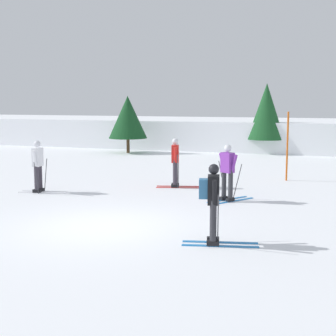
{
  "coord_description": "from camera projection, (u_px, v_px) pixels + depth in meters",
  "views": [
    {
      "loc": [
        5.29,
        -10.64,
        3.02
      ],
      "look_at": [
        0.25,
        4.13,
        0.9
      ],
      "focal_mm": 53.74,
      "sensor_mm": 36.0,
      "label": 1
    }
  ],
  "objects": [
    {
      "name": "ground_plane",
      "position": [
        103.0,
        226.0,
        12.08
      ],
      "size": [
        120.0,
        120.0,
        0.0
      ],
      "primitive_type": "plane",
      "color": "white"
    },
    {
      "name": "far_snow_ridge",
      "position": [
        253.0,
        133.0,
        32.37
      ],
      "size": [
        80.0,
        8.43,
        1.75
      ],
      "primitive_type": "cube",
      "color": "white",
      "rests_on": "ground"
    },
    {
      "name": "skier_black",
      "position": [
        212.0,
        200.0,
        10.46
      ],
      "size": [
        1.64,
        0.98,
        1.71
      ],
      "color": "#237AC6",
      "rests_on": "ground"
    },
    {
      "name": "skier_purple",
      "position": [
        228.0,
        171.0,
        14.98
      ],
      "size": [
        1.2,
        1.53,
        1.71
      ],
      "color": "#237AC6",
      "rests_on": "ground"
    },
    {
      "name": "skier_red",
      "position": [
        175.0,
        161.0,
        17.39
      ],
      "size": [
        1.64,
        0.97,
        1.71
      ],
      "color": "red",
      "rests_on": "ground"
    },
    {
      "name": "skier_white",
      "position": [
        38.0,
        165.0,
        16.41
      ],
      "size": [
        1.64,
        1.0,
        1.71
      ],
      "color": "silver",
      "rests_on": "ground"
    },
    {
      "name": "trail_marker_pole",
      "position": [
        287.0,
        146.0,
        18.79
      ],
      "size": [
        0.07,
        0.07,
        2.59
      ],
      "primitive_type": "cylinder",
      "color": "#C65614",
      "rests_on": "ground"
    },
    {
      "name": "conifer_far_left",
      "position": [
        128.0,
        117.0,
        28.55
      ],
      "size": [
        2.19,
        2.19,
        3.25
      ],
      "color": "#513823",
      "rests_on": "ground"
    },
    {
      "name": "conifer_far_right",
      "position": [
        266.0,
        111.0,
        28.21
      ],
      "size": [
        2.11,
        2.11,
        3.95
      ],
      "color": "#513823",
      "rests_on": "ground"
    }
  ]
}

